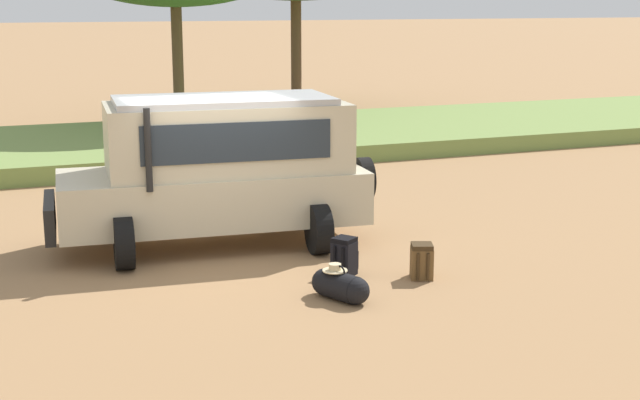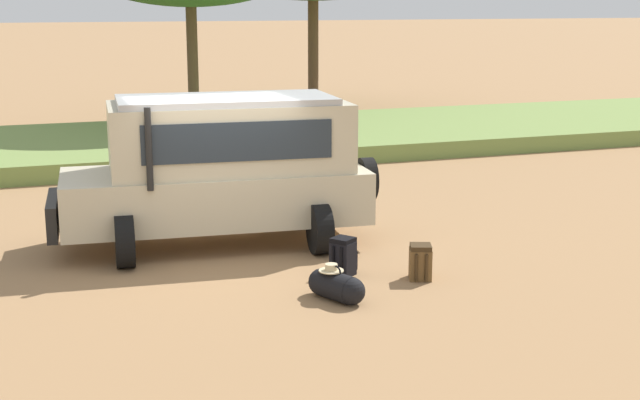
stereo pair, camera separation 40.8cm
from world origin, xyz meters
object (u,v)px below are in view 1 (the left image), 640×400
(backpack_beside_front_wheel, at_px, (345,257))
(backpack_cluster_center, at_px, (422,261))
(duffel_bag_low_black_case, at_px, (340,286))
(safari_vehicle, at_px, (219,168))

(backpack_beside_front_wheel, bearing_deg, backpack_cluster_center, -30.49)
(backpack_cluster_center, height_order, duffel_bag_low_black_case, backpack_cluster_center)
(backpack_cluster_center, distance_m, duffel_bag_low_black_case, 1.53)
(duffel_bag_low_black_case, bearing_deg, safari_vehicle, 102.85)
(safari_vehicle, xyz_separation_m, backpack_cluster_center, (2.22, -2.86, -1.04))
(backpack_beside_front_wheel, height_order, duffel_bag_low_black_case, backpack_beside_front_wheel)
(safari_vehicle, distance_m, backpack_beside_front_wheel, 2.80)
(safari_vehicle, relative_size, duffel_bag_low_black_case, 6.15)
(safari_vehicle, distance_m, backpack_cluster_center, 3.77)
(safari_vehicle, bearing_deg, duffel_bag_low_black_case, -77.15)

